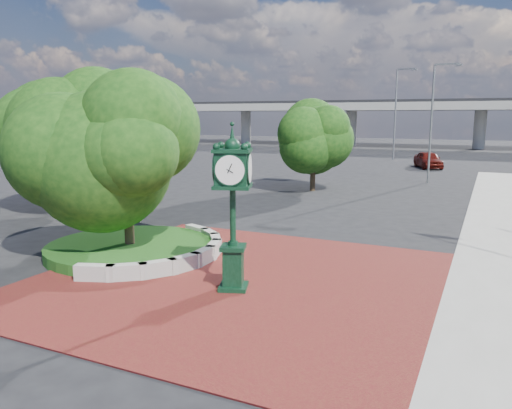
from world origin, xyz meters
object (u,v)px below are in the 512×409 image
object	(u,v)px
post_clock	(233,202)
street_lamp_far	(398,107)
parked_car	(428,160)
street_lamp_near	(435,114)

from	to	relation	value
post_clock	street_lamp_far	size ratio (longest dim) A/B	0.47
street_lamp_far	parked_car	bearing A→B (deg)	-60.09
parked_car	street_lamp_near	world-z (taller)	street_lamp_near
street_lamp_far	street_lamp_near	bearing A→B (deg)	-72.70
street_lamp_near	street_lamp_far	distance (m)	20.39
parked_car	street_lamp_near	distance (m)	12.48
parked_car	street_lamp_near	xyz separation A→B (m)	(1.54, -11.59, 4.37)
post_clock	street_lamp_near	bearing A→B (deg)	84.69
street_lamp_near	street_lamp_far	bearing A→B (deg)	107.30
post_clock	parked_car	bearing A→B (deg)	88.51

